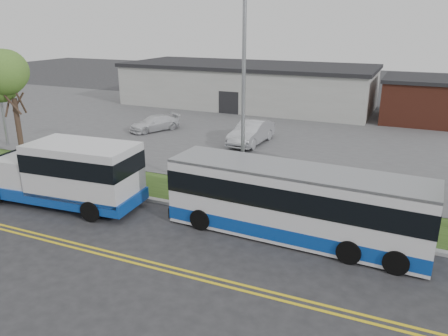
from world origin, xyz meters
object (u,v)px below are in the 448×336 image
at_px(shuttle_bus, 70,172).
at_px(pedestrian, 117,171).
at_px(parked_car_a, 251,132).
at_px(parked_car_b, 155,123).
at_px(tree_west, 11,80).
at_px(transit_bus, 294,203).
at_px(streetlight_near, 243,96).

relative_size(shuttle_bus, pedestrian, 4.73).
height_order(pedestrian, parked_car_a, pedestrian).
distance_m(shuttle_bus, parked_car_b, 14.95).
xyz_separation_m(pedestrian, parked_car_a, (3.46, 10.91, -0.06)).
bearing_deg(tree_west, parked_car_a, 39.33).
relative_size(shuttle_bus, parked_car_b, 2.00).
bearing_deg(parked_car_b, shuttle_bus, -44.88).
distance_m(transit_bus, pedestrian, 10.12).
distance_m(parked_car_a, parked_car_b, 8.50).
xyz_separation_m(transit_bus, parked_car_a, (-6.51, 12.51, -0.57)).
bearing_deg(streetlight_near, parked_car_b, 137.71).
xyz_separation_m(tree_west, shuttle_bus, (7.67, -4.04, -3.45)).
height_order(streetlight_near, shuttle_bus, streetlight_near).
xyz_separation_m(transit_bus, pedestrian, (-9.98, 1.60, -0.51)).
bearing_deg(streetlight_near, shuttle_bus, -154.04).
distance_m(streetlight_near, pedestrian, 8.01).
bearing_deg(pedestrian, streetlight_near, -170.88).
xyz_separation_m(pedestrian, parked_car_b, (-5.01, 11.51, -0.28)).
bearing_deg(shuttle_bus, parked_car_b, 103.04).
relative_size(tree_west, parked_car_a, 1.39).
relative_size(transit_bus, parked_car_a, 2.15).
relative_size(streetlight_near, shuttle_bus, 1.14).
xyz_separation_m(streetlight_near, transit_bus, (3.24, -2.43, -3.75)).
bearing_deg(parked_car_a, tree_west, -137.06).
bearing_deg(pedestrian, transit_bus, 172.98).
xyz_separation_m(streetlight_near, parked_car_a, (-3.27, 10.08, -4.31)).
distance_m(streetlight_near, shuttle_bus, 8.89).
distance_m(streetlight_near, parked_car_b, 16.52).
xyz_separation_m(streetlight_near, shuttle_bus, (-7.33, -3.57, -3.56)).
bearing_deg(tree_west, pedestrian, -8.94).
height_order(transit_bus, parked_car_a, transit_bus).
height_order(shuttle_bus, transit_bus, shuttle_bus).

